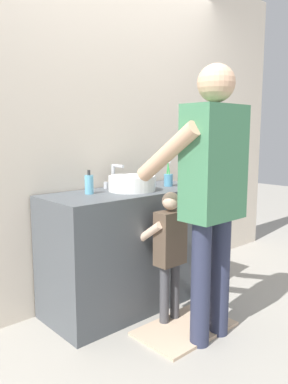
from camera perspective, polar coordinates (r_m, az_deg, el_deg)
name	(u,v)px	position (r m, az deg, el deg)	size (l,w,h in m)	color
ground_plane	(158,316)	(2.83, 2.15, -18.15)	(14.00, 14.00, 0.00)	#9E998E
back_wall	(103,124)	(3.00, -6.14, 10.05)	(4.40, 0.08, 2.70)	beige
vanity_cabinet	(131,248)	(2.87, -2.03, -8.37)	(1.30, 0.54, 0.87)	#4C5156
sink_basin	(132,183)	(2.75, -1.82, 1.36)	(0.34, 0.34, 0.11)	white
faucet	(114,177)	(2.91, -4.49, 2.23)	(0.18, 0.14, 0.18)	#B7BABF
toothbrush_cup	(168,179)	(3.00, 3.67, 1.91)	(0.07, 0.07, 0.21)	#4C8EB2
soap_bottle	(89,184)	(2.63, -8.24, 1.16)	(0.06, 0.06, 0.17)	#66B2D1
bath_mat	(185,328)	(2.67, 6.13, -19.67)	(0.64, 0.40, 0.02)	#CCAD8E
child_toddler	(169,246)	(2.56, 3.82, -8.05)	(0.28, 0.28, 0.90)	#47474C
adult_parent	(211,180)	(2.30, 10.06, 1.73)	(0.52, 0.55, 1.67)	#2D334C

